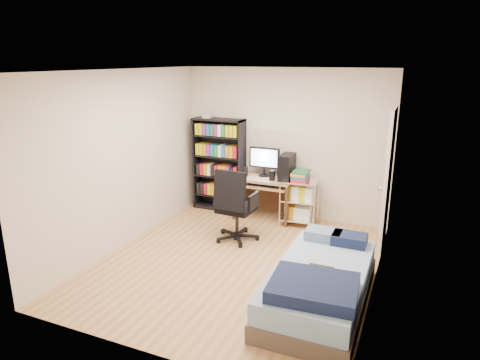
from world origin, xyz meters
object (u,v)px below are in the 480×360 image
at_px(media_shelf, 219,164).
at_px(office_chair, 235,218).
at_px(bed, 320,284).
at_px(computer_desk, 271,181).

relative_size(media_shelf, office_chair, 1.53).
bearing_deg(media_shelf, bed, -45.19).
bearing_deg(bed, media_shelf, 134.81).
bearing_deg(computer_desk, office_chair, -99.24).
height_order(media_shelf, office_chair, media_shelf).
relative_size(office_chair, bed, 0.57).
bearing_deg(office_chair, media_shelf, 128.45).
bearing_deg(computer_desk, media_shelf, 174.46).
height_order(office_chair, bed, office_chair).
bearing_deg(media_shelf, office_chair, -54.56).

